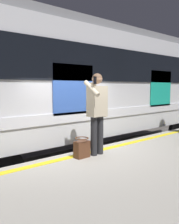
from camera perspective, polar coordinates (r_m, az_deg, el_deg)
ground_plane at (r=6.05m, az=-2.15°, el=-16.76°), size 23.41×23.41×0.00m
platform at (r=4.57m, az=16.45°, el=-18.79°), size 14.03×4.31×0.87m
safety_line at (r=5.55m, az=-0.18°, el=-9.26°), size 13.75×0.16×0.01m
track_rail_near at (r=6.84m, az=-8.16°, el=-13.39°), size 18.24×0.08×0.16m
track_rail_far at (r=8.01m, az=-13.98°, el=-10.60°), size 18.24×0.08×0.16m
train_carriage at (r=8.22m, az=0.22°, el=7.07°), size 10.58×2.92×3.93m
passenger at (r=5.26m, az=1.70°, el=1.08°), size 0.57×0.55×1.72m
handbag at (r=5.16m, az=-1.77°, el=-8.30°), size 0.31×0.28×0.41m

